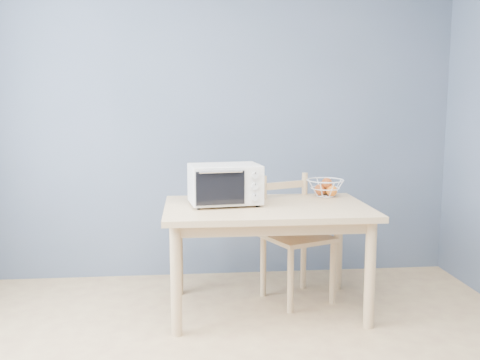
{
  "coord_description": "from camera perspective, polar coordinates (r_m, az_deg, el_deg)",
  "views": [
    {
      "loc": [
        -0.21,
        -2.18,
        1.45
      ],
      "look_at": [
        0.13,
        1.41,
        0.93
      ],
      "focal_mm": 40.0,
      "sensor_mm": 36.0,
      "label": 1
    }
  ],
  "objects": [
    {
      "name": "toaster_oven",
      "position": [
        3.68,
        -1.9,
        -0.41
      ],
      "size": [
        0.52,
        0.41,
        0.28
      ],
      "rotation": [
        0.0,
        0.0,
        0.13
      ],
      "color": "white",
      "rests_on": "dining_table"
    },
    {
      "name": "room",
      "position": [
        2.19,
        0.04,
        4.25
      ],
      "size": [
        4.01,
        4.51,
        2.61
      ],
      "color": "tan",
      "rests_on": "ground"
    },
    {
      "name": "dining_chair",
      "position": [
        4.0,
        5.83,
        -6.27
      ],
      "size": [
        0.56,
        0.56,
        0.92
      ],
      "rotation": [
        0.0,
        0.0,
        0.4
      ],
      "color": "tan",
      "rests_on": "ground"
    },
    {
      "name": "fruit_basket",
      "position": [
        4.07,
        9.09,
        -0.76
      ],
      "size": [
        0.34,
        0.34,
        0.14
      ],
      "rotation": [
        0.0,
        0.0,
        0.25
      ],
      "color": "white",
      "rests_on": "dining_table"
    },
    {
      "name": "dining_table",
      "position": [
        3.71,
        2.85,
        -4.26
      ],
      "size": [
        1.4,
        0.9,
        0.75
      ],
      "color": "tan",
      "rests_on": "ground"
    }
  ]
}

